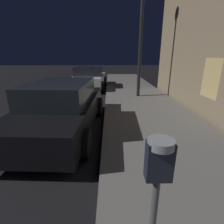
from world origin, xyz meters
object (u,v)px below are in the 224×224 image
object	(u,v)px
car_black	(63,107)
car_white	(89,78)
parking_meter	(157,181)
street_lamp	(142,16)

from	to	relation	value
car_black	car_white	xyz separation A→B (m)	(-0.00, 6.78, -0.00)
car_white	parking_meter	bearing A→B (deg)	-80.78
car_white	street_lamp	world-z (taller)	street_lamp
parking_meter	car_black	world-z (taller)	parking_meter
street_lamp	car_white	bearing A→B (deg)	133.56
car_black	parking_meter	bearing A→B (deg)	-64.76
parking_meter	street_lamp	xyz separation A→B (m)	(1.12, 7.41, 2.55)
parking_meter	car_black	size ratio (longest dim) A/B	0.31
parking_meter	car_black	bearing A→B (deg)	115.24
parking_meter	street_lamp	bearing A→B (deg)	81.43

